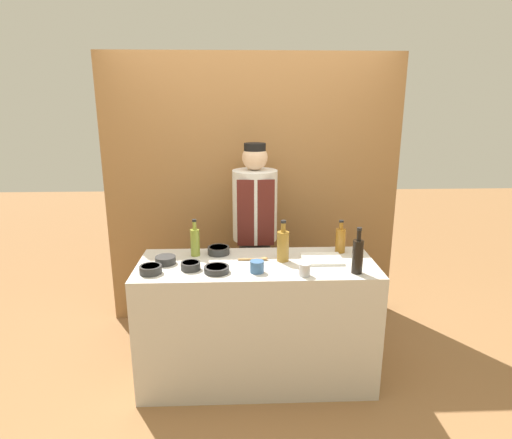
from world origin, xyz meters
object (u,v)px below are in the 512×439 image
at_px(chef_center, 255,235).
at_px(bottle_amber, 340,240).
at_px(cutting_board, 322,259).
at_px(bottle_vinegar, 283,245).
at_px(sauce_bowl_brown, 217,269).
at_px(wooden_spoon, 256,259).
at_px(sauce_bowl_red, 191,265).
at_px(bottle_soy, 358,255).
at_px(sauce_bowl_orange, 151,269).
at_px(bottle_oil, 195,241).
at_px(cup_blue, 257,267).
at_px(cup_steel, 305,270).
at_px(sauce_bowl_green, 165,260).
at_px(sauce_bowl_white, 219,250).

bearing_deg(chef_center, bottle_amber, -35.89).
distance_m(cutting_board, bottle_vinegar, 0.30).
bearing_deg(sauce_bowl_brown, wooden_spoon, 37.78).
relative_size(cutting_board, bottle_vinegar, 0.95).
bearing_deg(sauce_bowl_red, chef_center, 58.50).
distance_m(cutting_board, bottle_amber, 0.25).
bearing_deg(bottle_soy, wooden_spoon, 158.55).
height_order(sauce_bowl_brown, bottle_amber, bottle_amber).
relative_size(sauce_bowl_orange, bottle_oil, 0.53).
height_order(cup_blue, chef_center, chef_center).
bearing_deg(sauce_bowl_brown, cutting_board, 14.37).
distance_m(cup_steel, wooden_spoon, 0.42).
distance_m(sauce_bowl_green, cup_steel, 0.97).
bearing_deg(sauce_bowl_white, cup_steel, -37.31).
height_order(sauce_bowl_brown, sauce_bowl_white, sauce_bowl_white).
height_order(sauce_bowl_red, sauce_bowl_green, same).
bearing_deg(sauce_bowl_brown, sauce_bowl_green, 154.81).
relative_size(bottle_soy, cup_steel, 3.78).
xyz_separation_m(sauce_bowl_brown, bottle_soy, (0.92, -0.05, 0.10)).
bearing_deg(cup_blue, cup_steel, -12.82).
bearing_deg(cup_steel, sauce_bowl_red, 169.76).
relative_size(sauce_bowl_white, cup_steel, 1.97).
bearing_deg(sauce_bowl_green, wooden_spoon, 3.44).
height_order(sauce_bowl_red, bottle_oil, bottle_oil).
bearing_deg(cup_steel, cutting_board, 58.58).
xyz_separation_m(cup_blue, wooden_spoon, (0.00, 0.22, -0.03)).
distance_m(sauce_bowl_green, chef_center, 0.91).
relative_size(sauce_bowl_orange, chef_center, 0.09).
height_order(cup_steel, chef_center, chef_center).
height_order(sauce_bowl_brown, chef_center, chef_center).
bearing_deg(chef_center, bottle_oil, -133.61).
xyz_separation_m(sauce_bowl_brown, chef_center, (0.28, 0.81, -0.02)).
height_order(sauce_bowl_orange, bottle_oil, bottle_oil).
height_order(sauce_bowl_red, sauce_bowl_orange, sauce_bowl_orange).
height_order(sauce_bowl_white, bottle_oil, bottle_oil).
bearing_deg(sauce_bowl_white, sauce_bowl_orange, -140.16).
relative_size(sauce_bowl_red, chef_center, 0.08).
relative_size(sauce_bowl_brown, sauce_bowl_orange, 1.15).
height_order(sauce_bowl_white, chef_center, chef_center).
bearing_deg(sauce_bowl_red, bottle_soy, -5.30).
bearing_deg(sauce_bowl_red, wooden_spoon, 19.14).
bearing_deg(sauce_bowl_brown, chef_center, 70.59).
bearing_deg(bottle_vinegar, sauce_bowl_orange, -167.67).
bearing_deg(wooden_spoon, sauce_bowl_white, 151.45).
xyz_separation_m(bottle_soy, cup_steel, (-0.35, -0.03, -0.08)).
distance_m(bottle_soy, chef_center, 1.07).
bearing_deg(sauce_bowl_brown, bottle_amber, 21.50).
relative_size(sauce_bowl_brown, sauce_bowl_green, 1.18).
distance_m(bottle_oil, wooden_spoon, 0.47).
bearing_deg(bottle_vinegar, bottle_soy, -27.46).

